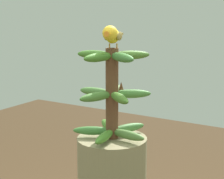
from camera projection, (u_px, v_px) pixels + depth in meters
The scene contains 2 objects.
banana_bunch at pixel (112, 94), 1.49m from camera, with size 0.29×0.30×0.34m.
perched_bird at pixel (112, 35), 1.44m from camera, with size 0.19×0.08×0.08m.
Camera 1 is at (1.24, 0.76, 1.60)m, focal length 64.45 mm.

